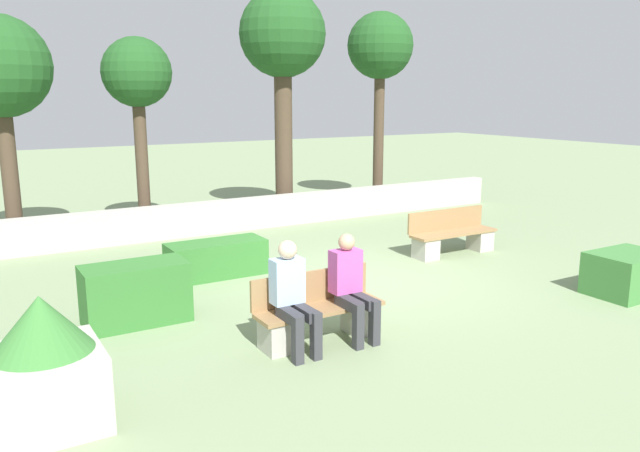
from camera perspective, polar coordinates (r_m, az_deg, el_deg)
The scene contains 13 objects.
ground_plane at distance 10.24m, azimuth 4.22°, elevation -5.09°, with size 60.00×60.00×0.00m, color gray.
perimeter_wall at distance 14.18m, azimuth -6.78°, elevation 1.12°, with size 14.29×0.30×0.71m.
bench_front at distance 7.77m, azimuth -0.09°, elevation -8.23°, with size 1.65×0.48×0.84m.
bench_left_side at distance 12.16m, azimuth 12.01°, elevation -1.02°, with size 1.84×0.48×0.84m.
person_seated_man at distance 7.72m, azimuth 2.85°, elevation -5.18°, with size 0.38×0.64×1.31m.
person_seated_woman at distance 7.32m, azimuth -2.56°, elevation -6.05°, with size 0.38×0.64×1.33m.
hedge_block_near_left at distance 10.59m, azimuth -9.44°, elevation -2.97°, with size 1.63×0.66×0.59m.
hedge_block_near_right at distance 8.67m, azimuth -16.50°, elevation -5.95°, with size 1.35×0.68×0.81m.
hedge_block_mid_left at distance 10.60m, azimuth 26.26°, elevation -3.92°, with size 1.14×0.84×0.65m.
planter_corner_left at distance 6.28m, azimuth -23.85°, elevation -11.52°, with size 0.97×0.97×1.25m.
tree_center_left at distance 14.07m, azimuth -16.39°, elevation 12.84°, with size 1.47×1.47×4.19m.
tree_center_right at distance 15.30m, azimuth -3.45°, elevation 16.47°, with size 2.04×2.04×5.42m.
tree_rightmost at distance 17.34m, azimuth 5.53°, elevation 15.69°, with size 1.76×1.76×5.16m.
Camera 1 is at (-5.65, -8.00, 2.99)m, focal length 35.00 mm.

